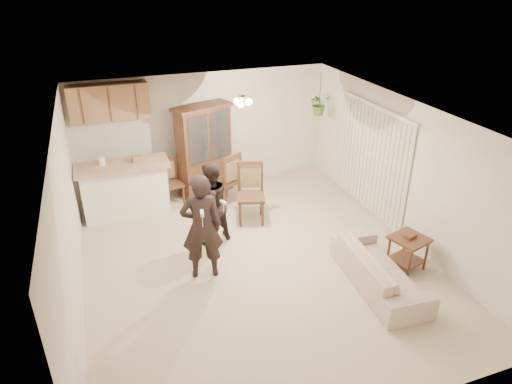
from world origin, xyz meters
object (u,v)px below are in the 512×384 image
object	(u,v)px
china_hutch	(204,151)
chair_hutch_left	(251,206)
adult	(202,226)
child	(210,208)
chair_bar	(172,191)
chair_hutch_right	(226,189)
sofa	(380,265)
side_table	(407,252)

from	to	relation	value
china_hutch	chair_hutch_left	bearing A→B (deg)	-91.20
adult	chair_hutch_left	distance (m)	1.96
child	chair_hutch_left	world-z (taller)	child
chair_bar	chair_hutch_left	xyz separation A→B (m)	(1.29, -1.26, 0.06)
adult	chair_hutch_right	world-z (taller)	adult
sofa	child	size ratio (longest dim) A/B	1.39
chair_hutch_right	child	bearing A→B (deg)	36.36
adult	sofa	bearing A→B (deg)	164.33
chair_bar	chair_hutch_left	size ratio (longest dim) A/B	0.81
side_table	chair_bar	bearing A→B (deg)	131.52
sofa	chair_bar	bearing A→B (deg)	37.53
child	side_table	xyz separation A→B (m)	(2.79, -1.84, -0.38)
sofa	adult	distance (m)	2.79
chair_hutch_left	chair_hutch_right	distance (m)	0.90
china_hutch	chair_hutch_left	size ratio (longest dim) A/B	1.67
china_hutch	side_table	size ratio (longest dim) A/B	2.99
china_hutch	chair_hutch_left	distance (m)	1.72
side_table	chair_hutch_left	xyz separation A→B (m)	(-1.88, 2.32, 0.03)
sofa	chair_hutch_left	xyz separation A→B (m)	(-1.21, 2.54, -0.04)
chair_hutch_right	china_hutch	bearing A→B (deg)	-95.25
china_hutch	chair_hutch_right	distance (m)	0.95
adult	chair_hutch_left	world-z (taller)	adult
child	china_hutch	distance (m)	2.05
sofa	chair_hutch_right	world-z (taller)	chair_hutch_right
adult	child	xyz separation A→B (m)	(0.36, 0.90, -0.22)
child	chair_hutch_left	distance (m)	1.08
child	china_hutch	size ratio (longest dim) A/B	0.70
adult	chair_hutch_left	size ratio (longest dim) A/B	1.55
child	chair_hutch_right	xyz separation A→B (m)	(0.66, 1.34, -0.35)
chair_hutch_right	chair_hutch_left	bearing A→B (deg)	78.40
side_table	chair_hutch_right	size ratio (longest dim) A/B	0.57
sofa	child	xyz separation A→B (m)	(-2.11, 2.07, 0.31)
side_table	china_hutch	bearing A→B (deg)	121.95
chair_hutch_left	chair_bar	bearing A→B (deg)	152.10
china_hutch	child	bearing A→B (deg)	-121.10
adult	child	distance (m)	1.00
china_hutch	chair_bar	size ratio (longest dim) A/B	2.06
adult	china_hutch	size ratio (longest dim) A/B	0.93
chair_hutch_left	chair_hutch_right	world-z (taller)	chair_hutch_left
sofa	chair_hutch_right	xyz separation A→B (m)	(-1.45, 3.41, -0.05)
sofa	adult	xyz separation A→B (m)	(-2.48, 1.16, 0.53)
adult	side_table	bearing A→B (deg)	172.88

